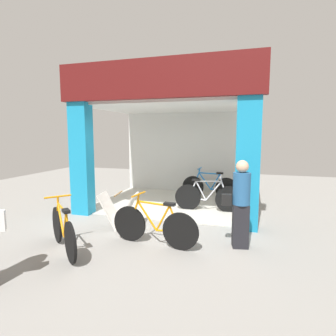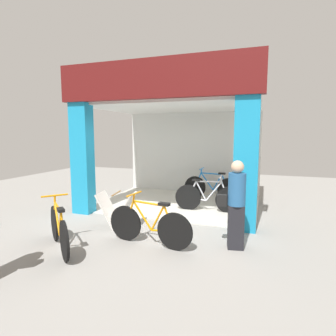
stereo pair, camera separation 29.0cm
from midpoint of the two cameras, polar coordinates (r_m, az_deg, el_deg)
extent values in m
plane|color=gray|center=(6.71, -3.42, -10.67)|extent=(17.04, 17.04, 0.00)
cube|color=beige|center=(8.27, 0.72, -7.15)|extent=(4.52, 3.42, 0.02)
cube|color=silver|center=(9.69, 3.55, 3.29)|extent=(4.52, 0.12, 2.81)
cube|color=#198CBF|center=(7.37, -18.37, 1.72)|extent=(0.49, 0.36, 2.81)
cube|color=#198CBF|center=(6.03, 14.75, 0.72)|extent=(0.49, 0.36, 2.81)
cube|color=#591414|center=(6.36, -4.13, 17.85)|extent=(4.72, 0.20, 0.86)
cube|color=silver|center=(8.05, 0.75, 12.31)|extent=(4.52, 3.42, 0.06)
cylinder|color=black|center=(8.78, 10.97, -4.21)|extent=(0.69, 0.07, 0.69)
cylinder|color=black|center=(8.98, 4.22, -3.84)|extent=(0.69, 0.07, 0.69)
cylinder|color=blue|center=(8.82, 9.35, -4.29)|extent=(0.46, 0.05, 0.09)
cylinder|color=blue|center=(8.79, 8.77, -2.83)|extent=(0.30, 0.05, 0.52)
cylinder|color=blue|center=(8.85, 6.66, -2.67)|extent=(0.42, 0.05, 0.54)
cylinder|color=blue|center=(8.79, 7.54, -1.11)|extent=(0.66, 0.06, 0.05)
cylinder|color=blue|center=(8.75, 10.25, -2.73)|extent=(0.23, 0.04, 0.46)
cylinder|color=blue|center=(8.91, 4.89, -2.41)|extent=(0.21, 0.04, 0.48)
cylinder|color=blue|center=(8.84, 5.52, -0.52)|extent=(0.06, 0.04, 0.14)
cylinder|color=blue|center=(8.83, 5.59, -0.08)|extent=(0.05, 0.48, 0.03)
cube|color=black|center=(8.73, 9.66, -1.05)|extent=(0.21, 0.11, 0.05)
cylinder|color=black|center=(7.50, 2.99, -6.02)|extent=(0.69, 0.08, 0.69)
cylinder|color=black|center=(7.38, 11.22, -6.37)|extent=(0.69, 0.08, 0.69)
cylinder|color=silver|center=(7.46, 4.90, -6.31)|extent=(0.47, 0.06, 0.09)
cylinder|color=silver|center=(7.40, 5.65, -4.65)|extent=(0.30, 0.05, 0.52)
cylinder|color=silver|center=(7.36, 8.22, -4.69)|extent=(0.43, 0.06, 0.54)
cylinder|color=silver|center=(7.32, 7.21, -2.72)|extent=(0.66, 0.07, 0.06)
cylinder|color=silver|center=(7.43, 3.89, -4.38)|extent=(0.23, 0.05, 0.46)
cylinder|color=silver|center=(7.33, 10.43, -4.57)|extent=(0.21, 0.05, 0.48)
cylinder|color=silver|center=(7.28, 9.72, -2.21)|extent=(0.06, 0.04, 0.14)
cylinder|color=silver|center=(7.27, 9.65, -1.67)|extent=(0.06, 0.48, 0.03)
cube|color=black|center=(7.37, 4.65, -2.46)|extent=(0.21, 0.12, 0.05)
cylinder|color=black|center=(4.86, -21.08, -14.07)|extent=(0.53, 0.47, 0.67)
cylinder|color=black|center=(5.82, -23.15, -10.62)|extent=(0.53, 0.47, 0.67)
cylinder|color=orange|center=(5.09, -21.63, -13.40)|extent=(0.36, 0.32, 0.09)
cylinder|color=orange|center=(5.11, -21.95, -10.78)|extent=(0.24, 0.22, 0.50)
cylinder|color=orange|center=(5.41, -22.59, -9.73)|extent=(0.33, 0.29, 0.52)
cylinder|color=orange|center=(5.22, -22.47, -7.57)|extent=(0.51, 0.44, 0.05)
cylinder|color=orange|center=(4.90, -21.47, -11.25)|extent=(0.19, 0.17, 0.45)
cylinder|color=orange|center=(5.66, -23.09, -8.75)|extent=(0.18, 0.16, 0.46)
cylinder|color=orange|center=(5.50, -23.08, -6.07)|extent=(0.07, 0.06, 0.14)
cylinder|color=orange|center=(5.48, -23.09, -5.41)|extent=(0.33, 0.37, 0.03)
cube|color=black|center=(4.91, -21.81, -8.19)|extent=(0.22, 0.21, 0.05)
cylinder|color=black|center=(5.01, 0.86, -12.89)|extent=(0.68, 0.13, 0.68)
cylinder|color=black|center=(5.48, -9.41, -11.18)|extent=(0.68, 0.13, 0.68)
cylinder|color=orange|center=(5.11, -1.74, -12.76)|extent=(0.46, 0.09, 0.09)
cylinder|color=orange|center=(5.08, -2.72, -10.27)|extent=(0.30, 0.07, 0.51)
cylinder|color=orange|center=(5.23, -5.93, -9.71)|extent=(0.42, 0.09, 0.53)
cylinder|color=orange|center=(5.10, -4.68, -7.27)|extent=(0.65, 0.12, 0.05)
cylinder|color=orange|center=(4.98, -0.37, -10.33)|extent=(0.23, 0.06, 0.45)
cylinder|color=orange|center=(5.36, -8.52, -9.04)|extent=(0.21, 0.06, 0.47)
cylinder|color=orange|center=(5.24, -7.71, -6.07)|extent=(0.06, 0.04, 0.14)
cylinder|color=orange|center=(5.22, -7.63, -5.36)|extent=(0.09, 0.47, 0.03)
cube|color=black|center=(4.95, -1.37, -7.42)|extent=(0.22, 0.13, 0.05)
cube|color=silver|center=(6.30, -13.06, -8.46)|extent=(0.49, 0.59, 0.77)
cube|color=silver|center=(6.18, -9.70, -8.68)|extent=(0.49, 0.59, 0.77)
cylinder|color=olive|center=(6.15, -11.48, -5.18)|extent=(0.12, 0.53, 0.03)
cube|color=black|center=(5.24, 13.06, -11.48)|extent=(0.32, 0.29, 0.79)
cylinder|color=#26598C|center=(5.06, 13.28, -4.15)|extent=(0.36, 0.36, 0.57)
sphere|color=#D8AD8C|center=(5.00, 13.41, 0.31)|extent=(0.22, 0.22, 0.22)
cube|color=black|center=(5.08, 10.32, -6.44)|extent=(0.18, 0.13, 0.21)
camera|label=1|loc=(0.14, -91.14, -0.14)|focal=29.71mm
camera|label=2|loc=(0.14, 88.86, 0.14)|focal=29.71mm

